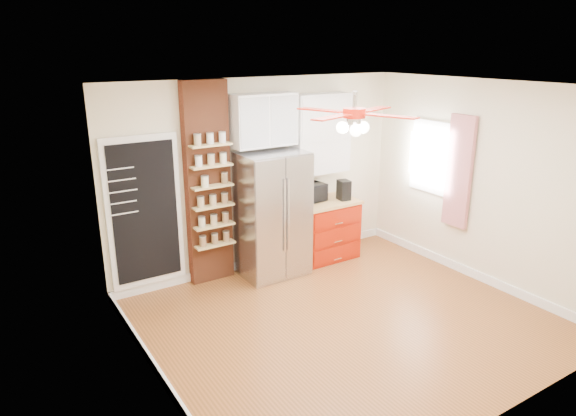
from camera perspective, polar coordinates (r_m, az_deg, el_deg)
floor at (r=6.24m, az=6.49°, el=-12.30°), size 4.50×4.50×0.00m
ceiling at (r=5.43m, az=7.49°, el=13.26°), size 4.50×4.50×0.00m
wall_back at (r=7.28m, az=-3.03°, el=3.69°), size 4.50×0.02×2.70m
wall_front at (r=4.44m, az=23.58°, el=-7.15°), size 4.50×0.02×2.70m
wall_left at (r=4.67m, az=-15.06°, el=-5.00°), size 0.02×4.00×2.70m
wall_right at (r=7.28m, az=20.84°, el=2.55°), size 0.02×4.00×2.70m
chalkboard at (r=6.68m, az=-15.63°, el=-0.47°), size 0.95×0.05×1.95m
brick_pillar at (r=6.85m, az=-8.90°, el=2.60°), size 0.60×0.16×2.70m
fridge at (r=7.08m, az=-1.84°, el=-0.70°), size 0.90×0.70×1.75m
upper_glass_cabinet at (r=6.96m, az=-2.78°, el=9.75°), size 0.90×0.35×0.70m
red_cabinet at (r=7.77m, az=4.17°, el=-2.36°), size 0.94×0.64×0.90m
upper_shelf_unit at (r=7.54m, az=3.63°, el=8.24°), size 0.90×0.30×1.15m
window at (r=7.77m, az=15.66°, el=5.47°), size 0.04×0.75×1.05m
curtain at (r=7.41m, az=18.46°, el=3.84°), size 0.06×0.40×1.55m
ceiling_fan at (r=5.46m, az=7.38°, el=10.37°), size 1.40×1.40×0.44m
toaster_oven at (r=7.54m, az=2.34°, el=1.68°), size 0.51×0.37×0.26m
coffee_maker at (r=7.67m, az=6.21°, el=2.00°), size 0.19×0.21×0.30m
canister_left at (r=7.76m, az=6.58°, el=1.60°), size 0.10×0.10×0.15m
canister_right at (r=7.88m, az=6.11°, el=1.80°), size 0.11×0.11×0.13m
pantry_jar_oats at (r=6.63m, az=-9.23°, el=2.89°), size 0.12×0.12×0.13m
pantry_jar_beans at (r=6.78m, az=-7.08°, el=3.31°), size 0.10×0.10×0.13m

